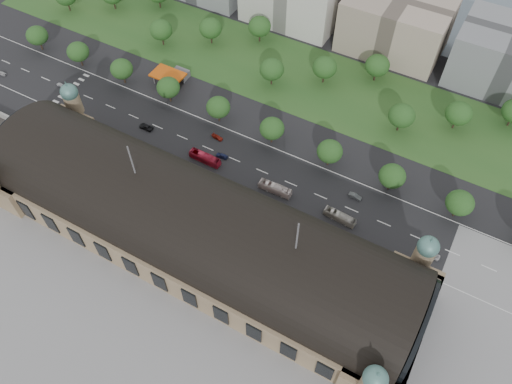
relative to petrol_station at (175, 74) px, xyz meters
The scene contains 42 objects.
ground 84.71m from the petrol_station, 50.45° to the right, with size 900.00×900.00×0.00m, color black.
station 84.98m from the petrol_station, 50.45° to the right, with size 150.00×48.40×44.30m.
plaza_south 126.63m from the petrol_station, 59.68° to the right, with size 190.00×48.00×0.12m, color gray.
road_slab 43.62m from the petrol_station, 38.82° to the right, with size 260.00×26.00×0.10m, color black.
grass_belt 47.86m from the petrol_station, 35.47° to the left, with size 300.00×45.00×0.10m, color #285221.
petrol_station is the anchor object (origin of this frame).
office_4 100.64m from the petrol_station, 42.50° to the left, with size 45.00×32.00×24.00m, color tan.
office_5 141.49m from the petrol_station, 28.66° to the left, with size 45.00×32.00×24.00m, color gray.
tree_row_0 67.38m from the petrol_station, 169.47° to the right, with size 9.60×9.60×11.52m.
tree_row_1 44.08m from the petrol_station, 163.73° to the right, with size 9.60×9.60×11.52m.
tree_row_2 22.32m from the petrol_station, 145.83° to the right, with size 9.60×9.60×11.52m.
tree_row_3 14.35m from the petrol_station, 64.33° to the right, with size 9.60×9.60×11.52m.
tree_row_4 32.64m from the petrol_station, 22.33° to the right, with size 9.60×9.60×11.52m.
tree_row_5 55.47m from the petrol_station, 12.84° to the right, with size 9.60×9.60×11.52m.
tree_row_6 78.99m from the petrol_station, ahead, with size 9.60×9.60×11.52m.
tree_row_7 102.74m from the petrol_station, ahead, with size 9.60×9.60×11.52m.
tree_row_8 126.58m from the petrol_station, ahead, with size 9.60×9.60×11.52m.
tree_belt_3 26.54m from the petrol_station, 137.15° to the left, with size 10.40×10.40×12.48m.
tree_belt_4 30.15m from the petrol_station, 90.18° to the left, with size 10.40×10.40×12.48m.
tree_belt_5 46.08m from the petrol_station, 65.62° to the left, with size 10.40×10.40×12.48m.
tree_belt_6 42.15m from the petrol_station, 25.05° to the left, with size 10.40×10.40×12.48m.
tree_belt_7 64.40m from the petrol_station, 27.57° to the left, with size 10.40×10.40×12.48m.
tree_belt_8 86.76m from the petrol_station, 28.79° to the left, with size 10.40×10.40×12.48m.
tree_belt_9 96.68m from the petrol_station, 10.57° to the left, with size 10.40×10.40×12.48m.
tree_belt_10 117.83m from the petrol_station, 14.62° to the left, with size 10.40×10.40×12.48m.
traffic_car_0 77.03m from the petrol_station, 153.48° to the right, with size 1.78×4.43×1.51m, color silver.
traffic_car_1 49.23m from the petrol_station, 145.61° to the right, with size 1.38×3.94×1.30m, color #9A9DA2.
traffic_car_2 30.95m from the petrol_station, 77.73° to the right, with size 2.74×5.95×1.65m, color black.
traffic_car_3 40.43m from the petrol_station, 31.43° to the right, with size 1.91×4.69×1.36m, color maroon.
traffic_car_4 50.02m from the petrol_station, 34.78° to the right, with size 1.94×4.82×1.64m, color #192148.
traffic_car_5 95.42m from the petrol_station, 13.22° to the right, with size 1.69×4.86×1.60m, color #565A5E.
traffic_car_6 128.33m from the petrol_station, 14.38° to the right, with size 2.30×4.98×1.38m, color #B9B9BB.
parked_car_0 48.05m from the petrol_station, 122.93° to the right, with size 1.37×3.92×1.29m, color black.
parked_car_1 47.33m from the petrol_station, 121.56° to the right, with size 2.49×5.40×1.50m, color #992F13.
parked_car_2 40.96m from the petrol_station, 80.02° to the right, with size 2.00×4.92×1.43m, color #1C1B4C.
parked_car_3 44.42m from the petrol_station, 93.28° to the right, with size 1.57×3.91×1.33m, color #595B61.
parked_car_4 44.36m from the petrol_station, 88.39° to the right, with size 1.46×4.18×1.38m, color silver.
parked_car_5 44.16m from the petrol_station, 71.66° to the right, with size 2.46×5.34×1.48m, color gray.
parked_car_6 55.36m from the petrol_station, 49.53° to the right, with size 2.24×5.52×1.60m, color black.
bus_west 49.40m from the petrol_station, 42.37° to the right, with size 3.01×12.86×3.58m, color red.
bus_mid 74.31m from the petrol_station, 26.61° to the right, with size 2.93×12.52×3.49m, color silver.
bus_east 97.54m from the petrol_station, 19.96° to the right, with size 2.76×11.78×3.28m, color beige.
Camera 1 is at (59.55, -66.82, 144.08)m, focal length 35.00 mm.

